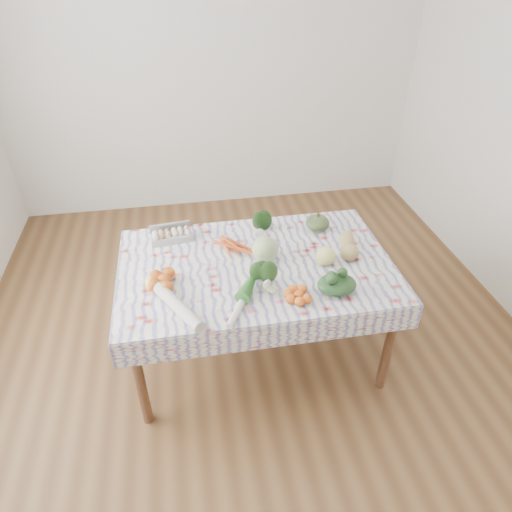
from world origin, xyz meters
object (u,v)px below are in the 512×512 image
(egg_carton, at_px, (172,236))
(kabocha_squash, at_px, (318,223))
(grapefruit, at_px, (326,256))
(cabbage, at_px, (265,249))
(dining_table, at_px, (256,275))
(butternut_squash, at_px, (349,245))

(egg_carton, relative_size, kabocha_squash, 1.68)
(grapefruit, bearing_deg, cabbage, 163.46)
(egg_carton, bearing_deg, kabocha_squash, -8.32)
(dining_table, relative_size, kabocha_squash, 10.08)
(dining_table, xyz_separation_m, grapefruit, (0.41, -0.08, 0.14))
(egg_carton, relative_size, butternut_squash, 1.09)
(cabbage, bearing_deg, kabocha_squash, 34.46)
(egg_carton, height_order, butternut_squash, butternut_squash)
(cabbage, xyz_separation_m, grapefruit, (0.35, -0.10, -0.02))
(kabocha_squash, xyz_separation_m, cabbage, (-0.42, -0.29, 0.03))
(dining_table, distance_m, butternut_squash, 0.61)
(cabbage, height_order, butternut_squash, cabbage)
(kabocha_squash, relative_size, cabbage, 0.98)
(kabocha_squash, bearing_deg, dining_table, -146.75)
(dining_table, height_order, cabbage, cabbage)
(kabocha_squash, height_order, cabbage, cabbage)
(dining_table, relative_size, grapefruit, 13.49)
(cabbage, distance_m, butternut_squash, 0.53)
(dining_table, relative_size, butternut_squash, 6.56)
(dining_table, height_order, grapefruit, grapefruit)
(cabbage, distance_m, grapefruit, 0.37)
(dining_table, bearing_deg, cabbage, 24.28)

